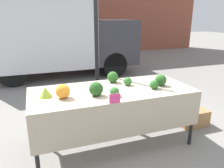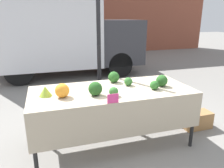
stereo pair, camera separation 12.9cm
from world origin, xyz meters
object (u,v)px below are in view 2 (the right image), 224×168
parked_truck (65,37)px  orange_cauliflower (62,90)px  produce_crate (197,120)px  price_sign (113,98)px

parked_truck → orange_cauliflower: bearing=-96.2°
orange_cauliflower → produce_crate: bearing=3.2°
price_sign → produce_crate: price_sign is taller
parked_truck → produce_crate: (1.73, -4.23, -1.07)m
parked_truck → orange_cauliflower: (-0.47, -4.35, -0.28)m
parked_truck → produce_crate: size_ratio=9.25×
parked_truck → produce_crate: bearing=-67.7°
price_sign → produce_crate: bearing=16.8°
produce_crate → orange_cauliflower: bearing=-176.8°
parked_truck → produce_crate: 4.69m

